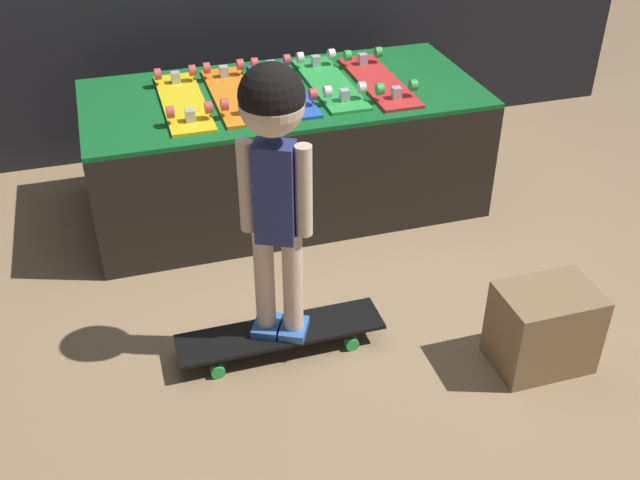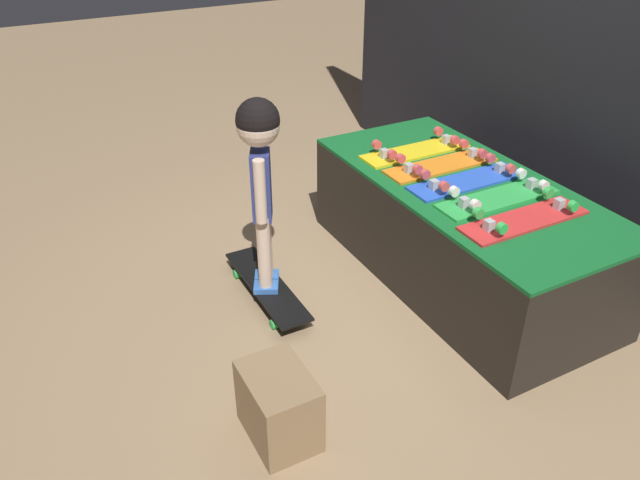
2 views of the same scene
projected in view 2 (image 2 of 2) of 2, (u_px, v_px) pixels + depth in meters
The scene contains 11 objects.
ground_plane at pixel (371, 301), 3.40m from camera, with size 16.00×16.00×0.00m, color #9E7F5B.
back_wall at pixel (603, 16), 3.23m from camera, with size 4.50×0.10×2.73m.
display_rack at pixel (460, 230), 3.48m from camera, with size 1.82×0.85×0.59m.
skateboard_yellow_on_rack at pixel (415, 150), 3.66m from camera, with size 0.19×0.67×0.09m.
skateboard_orange_on_rack at pixel (441, 164), 3.49m from camera, with size 0.19×0.67×0.09m.
skateboard_blue_on_rack at pixel (467, 180), 3.32m from camera, with size 0.19×0.67×0.09m.
skateboard_green_on_rack at pixel (498, 197), 3.15m from camera, with size 0.19×0.67×0.09m.
skateboard_red_on_rack at pixel (524, 218), 2.96m from camera, with size 0.19×0.67×0.09m.
skateboard_on_floor at pixel (267, 286), 3.39m from camera, with size 0.78×0.18×0.09m.
child at pixel (260, 161), 3.00m from camera, with size 0.23×0.21×1.04m.
storage_box at pixel (279, 406), 2.54m from camera, with size 0.35×0.25×0.32m.
Camera 2 is at (2.28, -1.53, 2.06)m, focal length 35.00 mm.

